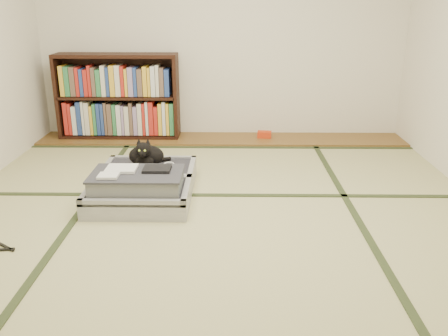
{
  "coord_description": "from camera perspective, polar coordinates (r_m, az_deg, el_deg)",
  "views": [
    {
      "loc": [
        0.1,
        -3.07,
        1.46
      ],
      "look_at": [
        0.05,
        0.35,
        0.25
      ],
      "focal_mm": 38.0,
      "sensor_mm": 36.0,
      "label": 1
    }
  ],
  "objects": [
    {
      "name": "wood_strip",
      "position": [
        5.27,
        -0.28,
        3.52
      ],
      "size": [
        4.0,
        0.5,
        0.02
      ],
      "primitive_type": "cube",
      "color": "brown",
      "rests_on": "ground"
    },
    {
      "name": "cat",
      "position": [
        3.98,
        -9.37,
        1.5
      ],
      "size": [
        0.34,
        0.34,
        0.27
      ],
      "color": "black",
      "rests_on": "suitcase"
    },
    {
      "name": "bookcase",
      "position": [
        5.38,
        -12.59,
        8.22
      ],
      "size": [
        1.32,
        0.3,
        0.92
      ],
      "color": "black",
      "rests_on": "wood_strip"
    },
    {
      "name": "floor",
      "position": [
        3.4,
        -0.93,
        -5.95
      ],
      "size": [
        4.5,
        4.5,
        0.0
      ],
      "primitive_type": "plane",
      "color": "tan",
      "rests_on": "ground"
    },
    {
      "name": "room_shell",
      "position": [
        3.07,
        -1.09,
        19.54
      ],
      "size": [
        4.5,
        4.5,
        4.5
      ],
      "color": "white",
      "rests_on": "ground"
    },
    {
      "name": "tatami_borders",
      "position": [
        3.85,
        -0.71,
        -2.74
      ],
      "size": [
        4.0,
        4.5,
        0.01
      ],
      "color": "#2D381E",
      "rests_on": "ground"
    },
    {
      "name": "red_item",
      "position": [
        5.3,
        4.88,
        4.04
      ],
      "size": [
        0.16,
        0.11,
        0.07
      ],
      "primitive_type": "cube",
      "rotation": [
        0.0,
        0.0,
        -0.13
      ],
      "color": "red",
      "rests_on": "wood_strip"
    },
    {
      "name": "suitcase",
      "position": [
        3.76,
        -9.72,
        -1.93
      ],
      "size": [
        0.76,
        1.01,
        0.3
      ],
      "color": "#A8A8AC",
      "rests_on": "floor"
    },
    {
      "name": "cable_coil",
      "position": [
        4.02,
        -6.68,
        0.42
      ],
      "size": [
        0.11,
        0.11,
        0.03
      ],
      "color": "white",
      "rests_on": "suitcase"
    }
  ]
}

